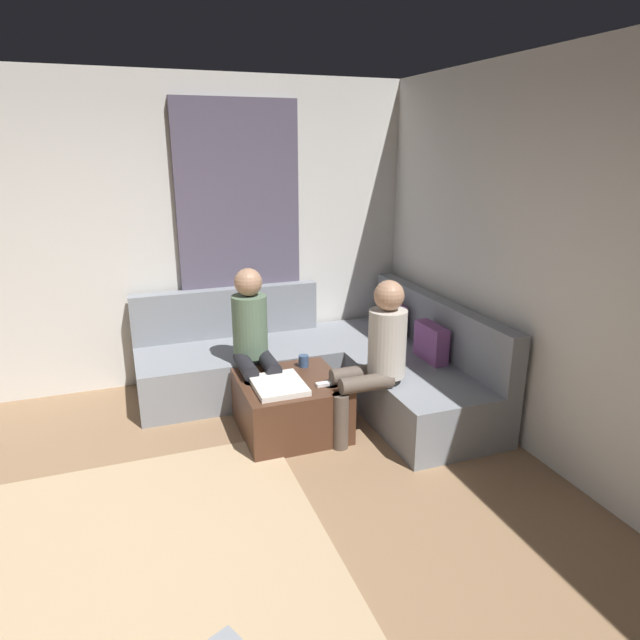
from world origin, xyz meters
TOP-DOWN VIEW (x-y plane):
  - wall_left at (-2.94, 0.00)m, footprint 0.12×6.00m
  - curtain_panel at (-2.84, 1.30)m, footprint 0.06×1.10m
  - area_rug at (-0.20, 0.10)m, footprint 2.60×2.20m
  - sectional_couch at (-2.08, 1.88)m, footprint 2.10×2.55m
  - ottoman at (-1.57, 1.37)m, footprint 0.76×0.76m
  - folded_blanket at (-1.47, 1.25)m, footprint 0.44×0.36m
  - coffee_mug at (-1.79, 1.55)m, footprint 0.08×0.08m
  - game_remote at (-1.39, 1.59)m, footprint 0.05×0.15m
  - person_on_couch_back at (-1.29, 1.93)m, footprint 0.30×0.60m
  - person_on_couch_side at (-1.93, 1.18)m, footprint 0.60×0.30m

SIDE VIEW (x-z plane):
  - area_rug at x=-0.20m, z-range 0.00..0.01m
  - ottoman at x=-1.57m, z-range 0.00..0.42m
  - sectional_couch at x=-2.08m, z-range -0.15..0.72m
  - game_remote at x=-1.39m, z-range 0.42..0.44m
  - folded_blanket at x=-1.47m, z-range 0.42..0.46m
  - coffee_mug at x=-1.79m, z-range 0.42..0.52m
  - person_on_couch_back at x=-1.29m, z-range 0.06..1.26m
  - person_on_couch_side at x=-1.93m, z-range 0.06..1.26m
  - curtain_panel at x=-2.84m, z-range 0.00..2.50m
  - wall_left at x=-2.94m, z-range 0.00..2.70m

